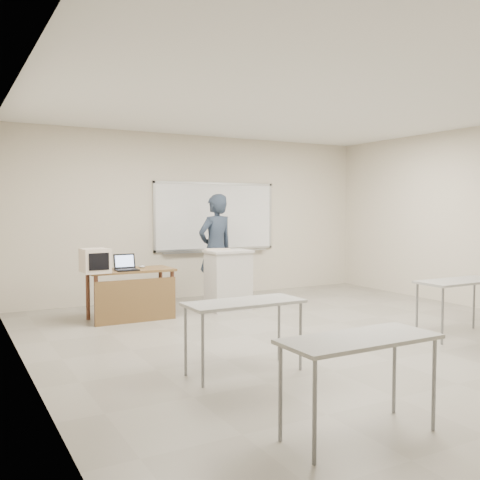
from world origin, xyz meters
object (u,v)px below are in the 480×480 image
whiteboard (216,217)px  crt_monitor (95,260)px  instructor_desk (133,286)px  podium (228,280)px  presenter (216,249)px  keyboard (218,249)px  laptop (126,266)px  mouse (142,267)px

whiteboard → crt_monitor: 3.09m
whiteboard → instructor_desk: whiteboard is taller
podium → presenter: (0.10, 0.65, 0.46)m
instructor_desk → podium: (1.60, 0.01, -0.02)m
instructor_desk → crt_monitor: 0.68m
whiteboard → instructor_desk: 2.74m
whiteboard → keyboard: (-0.65, -1.39, -0.49)m
instructor_desk → podium: podium is taller
podium → presenter: 0.80m
instructor_desk → crt_monitor: bearing=-177.9°
instructor_desk → presenter: bearing=21.7°
crt_monitor → laptop: crt_monitor is taller
whiteboard → presenter: size_ratio=1.31×
whiteboard → crt_monitor: size_ratio=5.95×
podium → instructor_desk: bearing=179.9°
instructor_desk → presenter: presenter is taller
crt_monitor → presenter: bearing=14.7°
podium → crt_monitor: 2.19m
whiteboard → instructor_desk: size_ratio=1.97×
instructor_desk → keyboard: bearing=3.9°
whiteboard → mouse: whiteboard is taller
crt_monitor → laptop: bearing=-2.2°
laptop → presenter: presenter is taller
whiteboard → presenter: (-0.40, -0.82, -0.53)m
podium → laptop: size_ratio=3.08×
instructor_desk → podium: size_ratio=1.29×
laptop → mouse: bearing=31.9°
instructor_desk → presenter: (1.70, 0.66, 0.43)m
podium → whiteboard: bearing=70.8°
podium → laptop: 1.73m
podium → crt_monitor: size_ratio=2.34×
whiteboard → crt_monitor: whiteboard is taller
laptop → mouse: (0.30, 0.18, -0.04)m
mouse → presenter: (1.50, 0.50, 0.18)m
mouse → keyboard: keyboard is taller
keyboard → presenter: (0.25, 0.57, -0.04)m
keyboard → crt_monitor: bearing=-158.9°
presenter → whiteboard: bearing=-128.2°
crt_monitor → keyboard: bearing=0.9°
whiteboard → mouse: size_ratio=23.95×
whiteboard → keyboard: whiteboard is taller
keyboard → mouse: bearing=-165.1°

